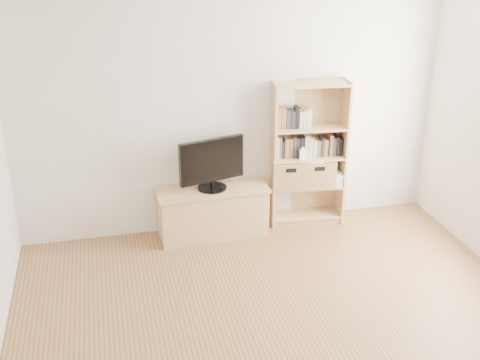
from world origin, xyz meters
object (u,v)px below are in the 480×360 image
object	(u,v)px
tv_stand	(213,213)
television	(212,164)
basket_left	(288,173)
bookshelf	(308,154)
baby_monitor	(302,154)
basket_right	(316,171)
laptop	(307,158)

from	to	relation	value
tv_stand	television	distance (m)	0.56
television	basket_left	distance (m)	0.89
bookshelf	television	xyz separation A→B (m)	(-1.07, -0.07, 0.02)
television	tv_stand	bearing A→B (deg)	0.00
baby_monitor	basket_right	bearing A→B (deg)	23.23
bookshelf	laptop	distance (m)	0.05
television	basket_left	bearing A→B (deg)	-9.01
tv_stand	laptop	size ratio (longest dim) A/B	3.52
television	baby_monitor	distance (m)	0.97
tv_stand	television	size ratio (longest dim) A/B	1.60
baby_monitor	laptop	size ratio (longest dim) A/B	0.36
basket_left	baby_monitor	bearing A→B (deg)	-31.93
tv_stand	laptop	xyz separation A→B (m)	(1.04, 0.05, 0.50)
bookshelf	tv_stand	bearing A→B (deg)	-171.17
bookshelf	laptop	xyz separation A→B (m)	(-0.02, -0.02, -0.04)
bookshelf	television	distance (m)	1.07
basket_right	bookshelf	bearing A→B (deg)	179.54
basket_right	laptop	xyz separation A→B (m)	(-0.12, -0.01, 0.17)
tv_stand	basket_right	xyz separation A→B (m)	(1.17, 0.06, 0.34)
bookshelf	laptop	size ratio (longest dim) A/B	4.99
bookshelf	basket_right	xyz separation A→B (m)	(0.10, -0.01, -0.20)
baby_monitor	basket_right	size ratio (longest dim) A/B	0.31
television	baby_monitor	xyz separation A→B (m)	(0.97, -0.01, 0.02)
baby_monitor	basket_left	xyz separation A→B (m)	(-0.12, 0.10, -0.24)
baby_monitor	laptop	xyz separation A→B (m)	(0.07, 0.06, -0.08)
basket_right	laptop	bearing A→B (deg)	-169.17
bookshelf	television	size ratio (longest dim) A/B	2.27
basket_right	television	bearing A→B (deg)	-169.98
bookshelf	basket_right	distance (m)	0.22
tv_stand	baby_monitor	distance (m)	1.13
bookshelf	basket_left	distance (m)	0.29
tv_stand	bookshelf	bearing A→B (deg)	1.63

